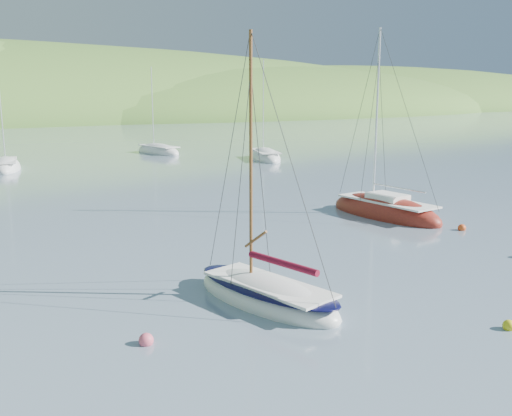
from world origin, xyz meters
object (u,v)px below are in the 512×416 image
sloop_red (385,212)px  distant_sloop_b (158,152)px  distant_sloop_d (265,158)px  daysailer_white (266,296)px  distant_sloop_a (6,168)px

sloop_red → distant_sloop_b: size_ratio=1.06×
sloop_red → distant_sloop_d: bearing=67.5°
daysailer_white → distant_sloop_d: bearing=45.7°
distant_sloop_a → distant_sloop_b: (18.35, 6.00, 0.00)m
sloop_red → distant_sloop_d: 30.46m
sloop_red → distant_sloop_b: bearing=83.4°
daysailer_white → distant_sloop_d: 44.08m
distant_sloop_b → sloop_red: bearing=-103.5°
sloop_red → distant_sloop_d: sloop_red is taller
daysailer_white → distant_sloop_b: (16.53, 49.31, -0.04)m
distant_sloop_d → distant_sloop_b: bearing=142.2°
distant_sloop_a → distant_sloop_d: distant_sloop_d is taller
sloop_red → distant_sloop_a: (-15.77, 35.11, -0.04)m
distant_sloop_d → daysailer_white: bearing=-102.3°
daysailer_white → sloop_red: 16.18m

